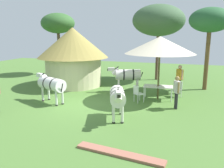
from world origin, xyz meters
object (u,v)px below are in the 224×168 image
Objects in this scene: acacia_tree_behind_hut at (159,20)px; guest_behind_table at (177,89)px; acacia_tree_right_background at (58,24)px; acacia_tree_left_background at (210,21)px; zebra_by_umbrella at (127,75)px; patio_dining_table at (158,87)px; patio_chair_near_lawn at (138,93)px; zebra_toward_hut at (118,97)px; patio_chair_near_hut at (178,88)px; zebra_nearest_camera at (51,84)px; guest_beside_umbrella at (180,77)px; thatched_hut at (73,54)px; shade_umbrella at (160,45)px.

guest_behind_table is at bearing -75.16° from acacia_tree_behind_hut.
acacia_tree_right_background is 1.02× the size of acacia_tree_left_background.
acacia_tree_left_background is (4.62, 2.07, 3.24)m from zebra_by_umbrella.
patio_dining_table is 1.80× the size of patio_chair_near_lawn.
acacia_tree_right_background is (-8.08, 9.29, 3.34)m from zebra_toward_hut.
patio_chair_near_hut and patio_chair_near_lawn have the same top height.
guest_behind_table reaches higher than zebra_toward_hut.
acacia_tree_left_background is at bearing -30.45° from zebra_nearest_camera.
guest_behind_table is (1.03, -1.41, 0.30)m from patio_dining_table.
guest_beside_umbrella is (0.03, 0.78, 0.52)m from patio_chair_near_hut.
acacia_tree_right_background reaches higher than patio_chair_near_hut.
patio_chair_near_hut is at bearing -123.00° from acacia_tree_left_background.
acacia_tree_behind_hut reaches higher than patio_chair_near_lawn.
acacia_tree_behind_hut is (-0.81, 5.56, 3.80)m from patio_dining_table.
acacia_tree_left_background reaches higher than patio_chair_near_hut.
thatched_hut is 2.27× the size of zebra_by_umbrella.
shade_umbrella is 4.30m from zebra_toward_hut.
acacia_tree_right_background is at bearing 25.67° from patio_chair_near_hut.
patio_dining_table is at bearing -127.64° from zebra_toward_hut.
acacia_tree_right_background is at bearing 179.22° from acacia_tree_behind_hut.
shade_umbrella is 2.28m from patio_dining_table.
zebra_toward_hut is at bearing -108.98° from patio_dining_table.
zebra_by_umbrella is 9.18m from acacia_tree_right_background.
zebra_by_umbrella is (3.95, -0.61, -1.15)m from thatched_hut.
guest_beside_umbrella is 0.31× the size of acacia_tree_behind_hut.
acacia_tree_behind_hut is at bearing -0.78° from acacia_tree_right_background.
acacia_tree_right_background is (-7.28, 4.52, 3.28)m from zebra_by_umbrella.
shade_umbrella is 2.16× the size of guest_beside_umbrella.
guest_beside_umbrella is at bearing 57.05° from shade_umbrella.
acacia_tree_right_background is at bearing -67.64° from zebra_toward_hut.
zebra_toward_hut is 12.76m from acacia_tree_right_background.
thatched_hut reaches higher than zebra_toward_hut.
patio_dining_table is 0.32× the size of acacia_tree_left_background.
acacia_tree_behind_hut reaches higher than zebra_by_umbrella.
patio_chair_near_hut is 3.12m from zebra_by_umbrella.
patio_dining_table is 1.33m from patio_chair_near_hut.
zebra_nearest_camera is (-5.20, -2.34, 0.33)m from patio_dining_table.
zebra_toward_hut is at bearing -83.91° from zebra_nearest_camera.
zebra_toward_hut is at bearing 113.80° from patio_chair_near_hut.
patio_dining_table is at bearing 114.92° from guest_beside_umbrella.
acacia_tree_behind_hut is (5.17, 3.79, 2.27)m from thatched_hut.
acacia_tree_left_background is at bearing 95.40° from patio_chair_near_lawn.
zebra_by_umbrella is at bearing 66.19° from guest_beside_umbrella.
guest_behind_table is (0.01, -2.25, 0.44)m from patio_chair_near_hut.
shade_umbrella is 0.73× the size of acacia_tree_left_background.
zebra_toward_hut reaches higher than patio_chair_near_lawn.
acacia_tree_behind_hut is at bearing -111.33° from zebra_toward_hut.
acacia_tree_left_background is at bearing -11.59° from acacia_tree_right_background.
guest_behind_table is 6.30m from zebra_nearest_camera.
guest_beside_umbrella is 0.86× the size of zebra_toward_hut.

